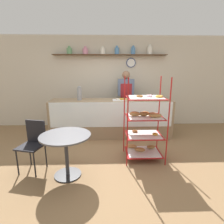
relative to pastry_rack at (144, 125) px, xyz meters
name	(u,v)px	position (x,y,z in m)	size (l,w,h in m)	color
ground_plane	(113,155)	(-0.60, 0.14, -0.69)	(14.00, 14.00, 0.00)	olive
back_wall	(110,81)	(-0.60, 2.25, 0.68)	(10.00, 0.30, 2.70)	beige
display_counter	(111,118)	(-0.60, 1.25, -0.20)	(3.10, 0.66, 0.97)	#937A5B
pastry_rack	(144,125)	(0.00, 0.00, 0.00)	(0.74, 0.60, 1.60)	#A51919
person_worker	(126,98)	(-0.16, 1.85, 0.24)	(0.45, 0.23, 1.69)	#282833
cafe_table	(66,145)	(-1.38, -0.56, -0.14)	(0.81, 0.81, 0.72)	#262628
cafe_chair	(33,140)	(-1.99, -0.32, -0.15)	(0.46, 0.46, 0.87)	black
coffee_carafe	(79,93)	(-1.41, 1.26, 0.45)	(0.12, 0.12, 0.35)	gray
donut_tray_counter	(123,100)	(-0.30, 1.18, 0.30)	(0.51, 0.33, 0.05)	white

